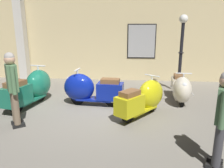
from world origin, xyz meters
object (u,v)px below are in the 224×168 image
Objects in this scene: scooter_0 at (33,88)px; visitor_0 at (222,114)px; scooter_3 at (181,89)px; visitor_1 at (13,85)px; scooter_2 at (145,98)px; lamppost at (181,51)px; scooter_1 at (88,89)px.

scooter_0 is 1.22× the size of visitor_0.
scooter_3 is 0.97× the size of visitor_1.
lamppost reaches higher than scooter_2.
visitor_1 reaches higher than visitor_0.
scooter_0 is 1.20× the size of scooter_2.
lamppost is 5.41m from visitor_1.
scooter_0 is at bearing -78.62° from scooter_3.
visitor_0 is at bearing 138.84° from scooter_1.
scooter_1 is at bearing 11.50° from visitor_1.
lamppost reaches higher than scooter_3.
scooter_0 is 4.42m from scooter_3.
scooter_2 is at bearing -40.50° from visitor_0.
scooter_0 reaches higher than scooter_2.
scooter_2 is at bearing 163.89° from scooter_1.
visitor_0 is (4.29, -2.62, 0.40)m from scooter_0.
lamppost is 1.69× the size of visitor_0.
scooter_3 is 3.19m from visitor_0.
scooter_0 is 5.01m from lamppost.
visitor_0 is at bearing -115.32° from scooter_2.
visitor_1 is at bearing -158.73° from scooter_0.
scooter_0 is 3.29m from scooter_2.
lamppost is at bearing -145.65° from scooter_1.
scooter_1 is 1.05× the size of visitor_1.
lamppost is at bearing -58.20° from scooter_0.
scooter_3 is 1.61m from lamppost.
visitor_1 is (0.27, -1.46, 0.47)m from scooter_0.
lamppost reaches higher than scooter_0.
visitor_1 is (-4.01, 1.16, 0.07)m from visitor_0.
scooter_3 is at bearing -9.09° from scooter_2.
scooter_3 is (2.74, 0.44, -0.04)m from scooter_1.
visitor_1 is (-1.38, -1.55, 0.49)m from scooter_1.
scooter_0 is at bearing 63.62° from visitor_1.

